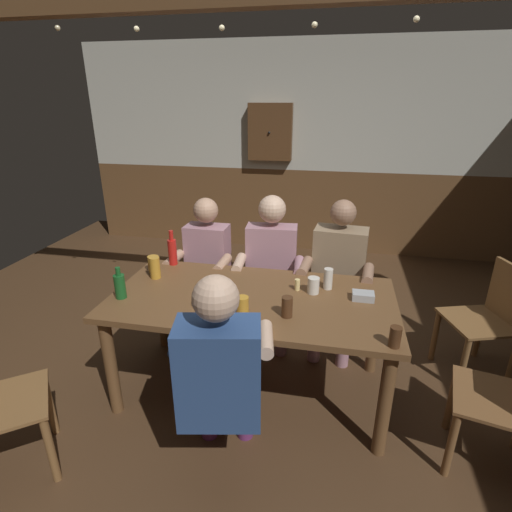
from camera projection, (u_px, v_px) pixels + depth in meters
ground_plane at (257, 375)px, 3.06m from camera, size 7.02×7.02×0.00m
back_wall_upper at (302, 107)px, 5.00m from camera, size 5.85×0.12×1.57m
back_wall_wainscot at (298, 209)px, 5.49m from camera, size 5.85×0.12×1.10m
dining_table at (252, 309)px, 2.68m from camera, size 1.88×0.96×0.76m
person_0 at (205, 263)px, 3.42m from camera, size 0.51×0.51×1.22m
person_1 at (271, 264)px, 3.31m from camera, size 0.58×0.52×1.26m
person_2 at (338, 270)px, 3.21m from camera, size 0.58×0.57×1.26m
person_3 at (220, 372)px, 2.01m from camera, size 0.59×0.60×1.26m
chair_empty_near_right at (489, 318)px, 2.93m from camera, size 0.55×0.55×0.88m
table_candle at (297, 285)px, 2.72m from camera, size 0.04×0.04×0.08m
condiment_caddy at (363, 296)px, 2.59m from camera, size 0.14×0.10×0.05m
plate_0 at (211, 302)px, 2.56m from camera, size 0.24×0.24×0.01m
bottle_0 at (120, 286)px, 2.59m from camera, size 0.07×0.07×0.22m
bottle_1 at (172, 251)px, 3.11m from camera, size 0.07×0.07×0.28m
pint_glass_0 at (328, 279)px, 2.73m from camera, size 0.06×0.06×0.15m
pint_glass_1 at (154, 264)px, 2.99m from camera, size 0.08×0.08×0.13m
pint_glass_2 at (313, 285)px, 2.67m from camera, size 0.08×0.08×0.11m
pint_glass_3 at (395, 337)px, 2.09m from camera, size 0.06×0.06×0.12m
pint_glass_4 at (155, 268)px, 2.89m from camera, size 0.08×0.08×0.16m
pint_glass_5 at (242, 305)px, 2.42m from camera, size 0.08×0.08×0.11m
pint_glass_6 at (287, 307)px, 2.38m from camera, size 0.07×0.07×0.13m
pint_glass_7 at (210, 309)px, 2.35m from camera, size 0.07×0.07×0.13m
wall_dart_cabinet at (270, 132)px, 5.07m from camera, size 0.56×0.15×0.70m
string_lights at (267, 21)px, 2.45m from camera, size 4.13×0.04×0.10m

